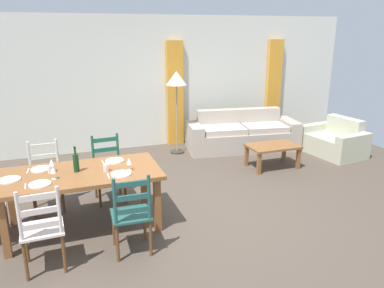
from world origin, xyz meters
TOP-DOWN VIEW (x-y plane):
  - ground_plane at (0.00, 0.00)m, footprint 9.60×9.60m
  - wall_far at (0.00, 3.30)m, footprint 9.60×0.16m
  - curtain_panel_left at (0.75, 3.16)m, footprint 0.35×0.08m
  - curtain_panel_right at (3.15, 3.16)m, footprint 0.35×0.08m
  - dining_table at (-1.42, 0.05)m, footprint 1.90×0.96m
  - dining_chair_near_left at (-1.87, -0.72)m, footprint 0.44×0.42m
  - dining_chair_near_right at (-0.96, -0.71)m, footprint 0.43×0.41m
  - dining_chair_far_left at (-1.85, 0.78)m, footprint 0.44×0.42m
  - dining_chair_far_right at (-1.00, 0.81)m, footprint 0.45×0.43m
  - dinner_plate_near_left at (-1.87, -0.20)m, footprint 0.24×0.24m
  - fork_near_left at (-2.02, -0.20)m, footprint 0.02×0.17m
  - dinner_plate_near_right at (-0.97, -0.20)m, footprint 0.24×0.24m
  - fork_near_right at (-1.12, -0.20)m, footprint 0.02×0.17m
  - dinner_plate_far_left at (-1.87, 0.30)m, footprint 0.24×0.24m
  - fork_far_left at (-2.02, 0.30)m, footprint 0.03×0.17m
  - dinner_plate_far_right at (-0.97, 0.30)m, footprint 0.24×0.24m
  - fork_far_right at (-1.12, 0.30)m, footprint 0.03×0.17m
  - dinner_plate_head_west at (-2.20, 0.05)m, footprint 0.24×0.24m
  - wine_bottle at (-1.46, 0.09)m, footprint 0.07×0.07m
  - wine_glass_near_left at (-1.72, -0.07)m, footprint 0.06×0.06m
  - wine_glass_near_right at (-0.85, -0.08)m, footprint 0.06×0.06m
  - wine_glass_far_left at (-1.74, 0.19)m, footprint 0.06×0.06m
  - coffee_cup_primary at (-1.12, -0.02)m, footprint 0.07×0.07m
  - coffee_cup_secondary at (-1.75, 0.15)m, footprint 0.07×0.07m
  - couch at (1.96, 2.38)m, footprint 2.37×1.12m
  - coffee_table at (1.96, 1.16)m, footprint 0.90×0.56m
  - armchair_upholstered at (3.57, 1.42)m, footprint 0.94×1.25m
  - standing_lamp at (0.60, 2.56)m, footprint 0.40×0.40m

SIDE VIEW (x-z plane):
  - ground_plane at x=0.00m, z-range -0.02..0.00m
  - armchair_upholstered at x=3.57m, z-range -0.11..0.61m
  - couch at x=1.96m, z-range -0.11..0.69m
  - coffee_table at x=1.96m, z-range 0.15..0.57m
  - dining_chair_near_left at x=-1.87m, z-range 0.00..0.96m
  - dining_chair_near_right at x=-0.96m, z-range 0.00..0.96m
  - dining_chair_far_left at x=-1.85m, z-range 0.00..0.96m
  - dining_chair_far_right at x=-1.00m, z-range 0.00..0.96m
  - dining_table at x=-1.42m, z-range 0.29..1.04m
  - fork_near_left at x=-2.02m, z-range 0.75..0.76m
  - fork_near_right at x=-1.12m, z-range 0.75..0.76m
  - fork_far_left at x=-2.02m, z-range 0.75..0.76m
  - fork_far_right at x=-1.12m, z-range 0.75..0.76m
  - dinner_plate_near_left at x=-1.87m, z-range 0.75..0.77m
  - dinner_plate_near_right at x=-0.97m, z-range 0.75..0.77m
  - dinner_plate_far_left at x=-1.87m, z-range 0.75..0.77m
  - dinner_plate_far_right at x=-0.97m, z-range 0.75..0.77m
  - dinner_plate_head_west at x=-2.20m, z-range 0.75..0.77m
  - coffee_cup_primary at x=-1.12m, z-range 0.75..0.84m
  - coffee_cup_secondary at x=-1.75m, z-range 0.75..0.84m
  - wine_glass_near_left at x=-1.72m, z-range 0.78..0.94m
  - wine_glass_near_right at x=-0.85m, z-range 0.78..0.94m
  - wine_glass_far_left at x=-1.74m, z-range 0.78..0.94m
  - wine_bottle at x=-1.46m, z-range 0.71..1.03m
  - curtain_panel_left at x=0.75m, z-range 0.00..2.20m
  - curtain_panel_right at x=3.15m, z-range 0.00..2.20m
  - wall_far at x=0.00m, z-range 0.00..2.70m
  - standing_lamp at x=0.60m, z-range 0.59..2.23m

